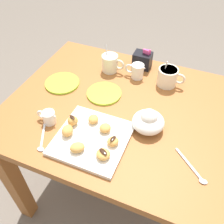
# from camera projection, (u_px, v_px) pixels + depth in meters

# --- Properties ---
(ground_plane) EXTENTS (8.00, 8.00, 0.00)m
(ground_plane) POSITION_uv_depth(u_px,v_px,m) (118.00, 187.00, 1.60)
(ground_plane) COLOR #665B51
(dining_table) EXTENTS (0.98, 0.81, 0.72)m
(dining_table) POSITION_uv_depth(u_px,v_px,m) (120.00, 127.00, 1.18)
(dining_table) COLOR #935628
(dining_table) RESTS_ON ground_plane
(pastry_plate_square) EXTENTS (0.27, 0.27, 0.02)m
(pastry_plate_square) POSITION_uv_depth(u_px,v_px,m) (92.00, 139.00, 0.94)
(pastry_plate_square) COLOR white
(pastry_plate_square) RESTS_ON dining_table
(coffee_mug_cream_left) EXTENTS (0.12, 0.08, 0.13)m
(coffee_mug_cream_left) POSITION_uv_depth(u_px,v_px,m) (110.00, 63.00, 1.24)
(coffee_mug_cream_left) COLOR silver
(coffee_mug_cream_left) RESTS_ON dining_table
(coffee_mug_cream_right) EXTENTS (0.13, 0.09, 0.13)m
(coffee_mug_cream_right) POSITION_uv_depth(u_px,v_px,m) (168.00, 76.00, 1.16)
(coffee_mug_cream_right) COLOR silver
(coffee_mug_cream_right) RESTS_ON dining_table
(cream_pitcher_white) EXTENTS (0.10, 0.06, 0.07)m
(cream_pitcher_white) POSITION_uv_depth(u_px,v_px,m) (137.00, 70.00, 1.20)
(cream_pitcher_white) COLOR white
(cream_pitcher_white) RESTS_ON dining_table
(sugar_caddy) EXTENTS (0.09, 0.07, 0.11)m
(sugar_caddy) POSITION_uv_depth(u_px,v_px,m) (142.00, 60.00, 1.26)
(sugar_caddy) COLOR black
(sugar_caddy) RESTS_ON dining_table
(ice_cream_bowl) EXTENTS (0.13, 0.13, 0.10)m
(ice_cream_bowl) POSITION_uv_depth(u_px,v_px,m) (148.00, 121.00, 0.96)
(ice_cream_bowl) COLOR white
(ice_cream_bowl) RESTS_ON dining_table
(chocolate_sauce_pitcher) EXTENTS (0.09, 0.05, 0.06)m
(chocolate_sauce_pitcher) POSITION_uv_depth(u_px,v_px,m) (49.00, 117.00, 0.99)
(chocolate_sauce_pitcher) COLOR white
(chocolate_sauce_pitcher) RESTS_ON dining_table
(saucer_lime_left) EXTENTS (0.16, 0.16, 0.01)m
(saucer_lime_left) POSITION_uv_depth(u_px,v_px,m) (104.00, 93.00, 1.13)
(saucer_lime_left) COLOR #9EC633
(saucer_lime_left) RESTS_ON dining_table
(saucer_lime_right) EXTENTS (0.16, 0.16, 0.01)m
(saucer_lime_right) POSITION_uv_depth(u_px,v_px,m) (62.00, 83.00, 1.19)
(saucer_lime_right) COLOR #9EC633
(saucer_lime_right) RESTS_ON dining_table
(loose_spoon_near_saucer) EXTENTS (0.13, 0.11, 0.01)m
(loose_spoon_near_saucer) POSITION_uv_depth(u_px,v_px,m) (194.00, 170.00, 0.85)
(loose_spoon_near_saucer) COLOR silver
(loose_spoon_near_saucer) RESTS_ON dining_table
(loose_spoon_by_plate) EXTENTS (0.09, 0.15, 0.01)m
(loose_spoon_by_plate) POSITION_uv_depth(u_px,v_px,m) (42.00, 139.00, 0.95)
(loose_spoon_by_plate) COLOR silver
(loose_spoon_by_plate) RESTS_ON dining_table
(beignet_0) EXTENTS (0.05, 0.05, 0.03)m
(beignet_0) POSITION_uv_depth(u_px,v_px,m) (113.00, 141.00, 0.91)
(beignet_0) COLOR #D19347
(beignet_0) RESTS_ON pastry_plate_square
(chocolate_drizzle_0) EXTENTS (0.02, 0.03, 0.00)m
(chocolate_drizzle_0) POSITION_uv_depth(u_px,v_px,m) (113.00, 139.00, 0.89)
(chocolate_drizzle_0) COLOR black
(chocolate_drizzle_0) RESTS_ON beignet_0
(beignet_1) EXTENTS (0.07, 0.07, 0.03)m
(beignet_1) POSITION_uv_depth(u_px,v_px,m) (77.00, 147.00, 0.89)
(beignet_1) COLOR #D19347
(beignet_1) RESTS_ON pastry_plate_square
(beignet_2) EXTENTS (0.06, 0.06, 0.04)m
(beignet_2) POSITION_uv_depth(u_px,v_px,m) (73.00, 121.00, 0.97)
(beignet_2) COLOR #D19347
(beignet_2) RESTS_ON pastry_plate_square
(chocolate_drizzle_2) EXTENTS (0.03, 0.03, 0.00)m
(chocolate_drizzle_2) POSITION_uv_depth(u_px,v_px,m) (72.00, 117.00, 0.96)
(chocolate_drizzle_2) COLOR black
(chocolate_drizzle_2) RESTS_ON beignet_2
(beignet_3) EXTENTS (0.07, 0.07, 0.03)m
(beignet_3) POSITION_uv_depth(u_px,v_px,m) (103.00, 154.00, 0.87)
(beignet_3) COLOR #D19347
(beignet_3) RESTS_ON pastry_plate_square
(chocolate_drizzle_3) EXTENTS (0.04, 0.03, 0.00)m
(chocolate_drizzle_3) POSITION_uv_depth(u_px,v_px,m) (103.00, 152.00, 0.86)
(chocolate_drizzle_3) COLOR black
(chocolate_drizzle_3) RESTS_ON beignet_3
(beignet_4) EXTENTS (0.06, 0.06, 0.03)m
(beignet_4) POSITION_uv_depth(u_px,v_px,m) (104.00, 128.00, 0.95)
(beignet_4) COLOR #D19347
(beignet_4) RESTS_ON pastry_plate_square
(beignet_5) EXTENTS (0.05, 0.06, 0.04)m
(beignet_5) POSITION_uv_depth(u_px,v_px,m) (67.00, 131.00, 0.94)
(beignet_5) COLOR #D19347
(beignet_5) RESTS_ON pastry_plate_square
(beignet_6) EXTENTS (0.05, 0.06, 0.03)m
(beignet_6) POSITION_uv_depth(u_px,v_px,m) (93.00, 119.00, 0.99)
(beignet_6) COLOR #D19347
(beignet_6) RESTS_ON pastry_plate_square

